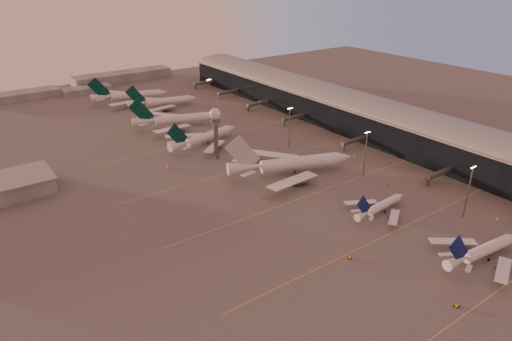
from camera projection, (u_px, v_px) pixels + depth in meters
ground at (374, 264)px, 168.92m from camera, size 700.00×700.00×0.00m
taxiway_markings at (327, 188)px, 226.21m from camera, size 180.00×185.25×0.02m
terminal at (356, 113)px, 303.23m from camera, size 57.00×362.00×23.04m
radar_tower at (215, 123)px, 251.46m from camera, size 6.40×6.40×31.10m
mast_a at (469, 189)px, 194.09m from camera, size 3.60×0.56×25.00m
mast_b at (366, 152)px, 233.09m from camera, size 3.60×0.56×25.00m
mast_c at (289, 125)px, 271.02m from camera, size 3.60×0.56×25.00m
mast_d at (209, 94)px, 336.39m from camera, size 3.60×0.56×25.00m
distant_horizon at (95, 83)px, 408.69m from camera, size 165.00×37.50×9.00m
narrowbody_near at (482, 252)px, 169.87m from camera, size 41.41×32.93×16.19m
narrowbody_mid at (381, 207)px, 202.18m from camera, size 34.81×27.69×13.60m
widebody_white at (292, 166)px, 239.39m from camera, size 66.24×52.16×24.35m
greentail_a at (205, 139)px, 278.39m from camera, size 52.74×42.18×19.38m
greentail_b at (177, 121)px, 309.20m from camera, size 57.57×45.78×21.62m
greentail_c at (163, 103)px, 350.34m from camera, size 53.25×42.57×19.58m
greentail_d at (130, 97)px, 363.78m from camera, size 59.40×47.36×22.04m
gsv_tug_near at (457, 306)px, 147.49m from camera, size 2.12×3.44×0.97m
gsv_catering_a at (498, 216)px, 196.59m from camera, size 6.01×4.42×4.51m
gsv_tug_mid at (350, 258)px, 171.50m from camera, size 3.48×3.40×0.87m
gsv_truck_b at (388, 183)px, 228.13m from camera, size 5.61×2.17×2.26m
gsv_truck_c at (261, 196)px, 215.90m from camera, size 5.32×3.74×2.03m
gsv_catering_b at (355, 154)px, 260.69m from camera, size 5.37×3.46×4.07m
gsv_tug_far at (243, 161)px, 254.94m from camera, size 2.46×3.75×1.02m
gsv_truck_d at (167, 165)px, 248.01m from camera, size 4.38×6.41×2.44m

